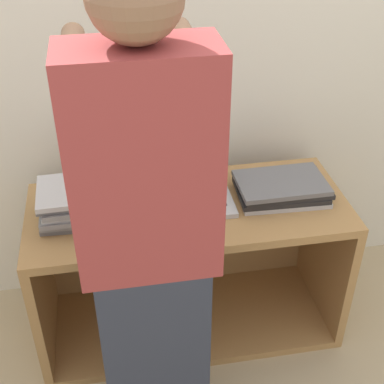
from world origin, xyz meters
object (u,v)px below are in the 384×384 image
at_px(laptop_open, 186,188).
at_px(laptop_stack_left, 88,201).
at_px(laptop_stack_right, 282,188).
at_px(person, 149,251).

distance_m(laptop_open, laptop_stack_left, 0.39).
bearing_deg(laptop_open, laptop_stack_right, -8.58).
height_order(laptop_open, laptop_stack_right, laptop_open).
distance_m(laptop_stack_right, person, 0.78).
xyz_separation_m(laptop_open, laptop_stack_left, (-0.39, -0.05, 0.02)).
xyz_separation_m(laptop_open, laptop_stack_right, (0.38, -0.06, -0.01)).
xyz_separation_m(laptop_stack_left, person, (0.19, -0.49, 0.14)).
distance_m(laptop_stack_left, person, 0.54).
relative_size(laptop_open, person, 0.21).
relative_size(laptop_open, laptop_stack_left, 0.94).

